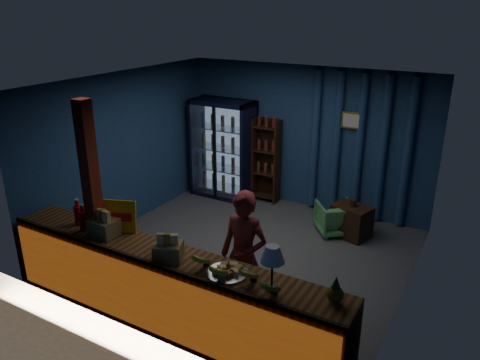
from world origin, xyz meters
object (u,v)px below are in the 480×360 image
object	(u,v)px
pastry_tray	(227,272)
shopkeeper	(244,256)
green_chair	(335,218)
table_lamp	(273,256)

from	to	relation	value
pastry_tray	shopkeeper	bearing A→B (deg)	104.19
shopkeeper	green_chair	size ratio (longest dim) A/B	2.75
green_chair	pastry_tray	size ratio (longest dim) A/B	1.32
shopkeeper	pastry_tray	world-z (taller)	shopkeeper
green_chair	pastry_tray	world-z (taller)	pastry_tray
pastry_tray	green_chair	bearing A→B (deg)	88.49
green_chair	table_lamp	world-z (taller)	table_lamp
green_chair	table_lamp	distance (m)	3.49
shopkeeper	table_lamp	size ratio (longest dim) A/B	3.37
green_chair	table_lamp	xyz separation A→B (m)	(0.43, -3.29, 1.06)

